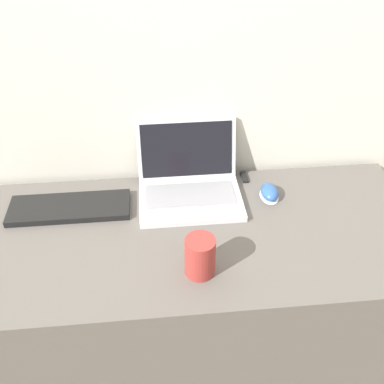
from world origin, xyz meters
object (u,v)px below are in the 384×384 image
Objects in this scene: laptop at (189,182)px; drink_cup at (200,256)px; usb_stick at (244,177)px; external_keyboard at (70,208)px; computer_mouse at (269,193)px.

drink_cup is at bearing -90.59° from laptop.
external_keyboard is at bearing -168.70° from usb_stick.
laptop reaches higher than drink_cup.
usb_stick is (0.57, 0.11, -0.01)m from external_keyboard.
usb_stick is (0.20, 0.07, -0.04)m from laptop.
drink_cup is 0.48m from external_keyboard.
external_keyboard is (-0.38, 0.29, -0.05)m from drink_cup.
laptop is at bearing 170.68° from computer_mouse.
drink_cup reaches higher than computer_mouse.
laptop reaches higher than usb_stick.
laptop is at bearing -160.79° from usb_stick.
laptop is 3.56× the size of computer_mouse.
laptop is 0.34m from drink_cup.
drink_cup is 1.25× the size of computer_mouse.
external_keyboard is 6.21× the size of usb_stick.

